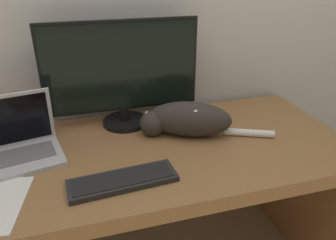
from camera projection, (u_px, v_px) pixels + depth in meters
desk at (139, 178)px, 1.39m from camera, size 1.78×0.74×0.74m
monitor at (122, 73)px, 1.44m from camera, size 0.69×0.21×0.48m
laptop at (20, 147)px, 1.26m from camera, size 0.33×0.29×0.25m
external_keyboard at (123, 180)px, 1.13m from camera, size 0.38×0.15×0.02m
cat at (186, 119)px, 1.41m from camera, size 0.56×0.28×0.16m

